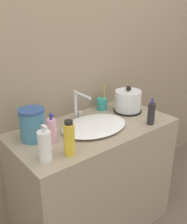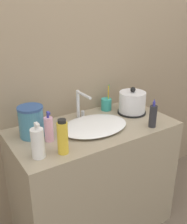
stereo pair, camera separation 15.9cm
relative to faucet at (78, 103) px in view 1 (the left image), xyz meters
name	(u,v)px [view 1 (the left image)]	position (x,y,z in m)	size (l,w,h in m)	color
wall_back	(66,41)	(0.01, 0.13, 0.38)	(6.00, 0.04, 2.60)	gray
vanity_counter	(94,180)	(0.01, -0.15, -0.51)	(1.04, 0.53, 0.81)	gray
sink_basin	(95,125)	(0.00, -0.17, -0.09)	(0.43, 0.31, 0.04)	white
faucet	(78,103)	(0.00, 0.00, 0.00)	(0.06, 0.17, 0.19)	silver
electric_kettle	(128,102)	(0.35, -0.11, -0.04)	(0.20, 0.20, 0.19)	black
toothbrush_cup	(102,104)	(0.23, 0.03, -0.07)	(0.07, 0.07, 0.19)	teal
lotion_bottle	(52,131)	(-0.30, -0.17, -0.04)	(0.05, 0.05, 0.18)	#EAA8C6
shampoo_bottle	(69,139)	(-0.29, -0.33, -0.02)	(0.06, 0.06, 0.19)	gold
mouthwash_bottle	(151,113)	(0.31, -0.35, -0.04)	(0.05, 0.05, 0.18)	#28282D
hand_cream_bottle	(45,146)	(-0.41, -0.30, -0.03)	(0.07, 0.07, 0.19)	white
water_pitcher	(32,124)	(-0.36, -0.07, -0.02)	(0.14, 0.14, 0.18)	teal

